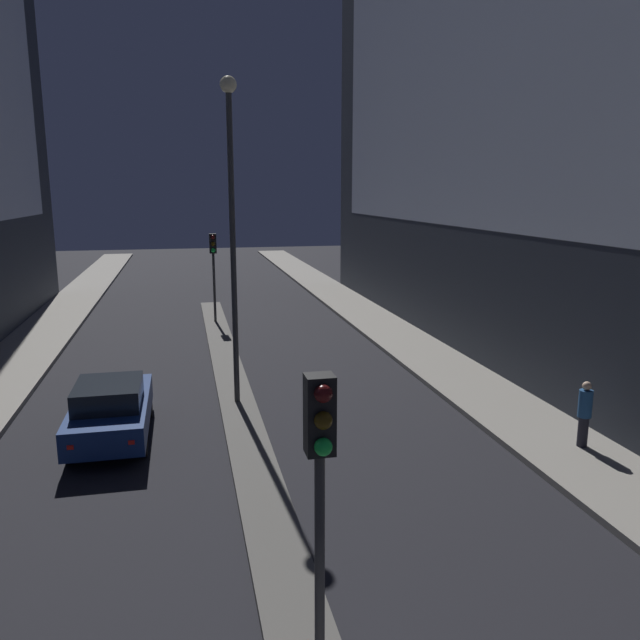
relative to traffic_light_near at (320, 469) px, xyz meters
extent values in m
cube|color=#56544F|center=(0.00, 13.10, -3.10)|extent=(1.04, 29.98, 0.15)
cylinder|color=#383838|center=(0.00, 0.03, -1.43)|extent=(0.12, 0.12, 3.21)
cube|color=black|center=(0.00, 0.03, 0.63)|extent=(0.32, 0.28, 0.90)
sphere|color=#4C0F0F|center=(0.00, -0.15, 0.93)|extent=(0.20, 0.20, 0.20)
sphere|color=#4C380A|center=(0.00, -0.15, 0.63)|extent=(0.20, 0.20, 0.20)
sphere|color=#1EEA4C|center=(0.00, -0.15, 0.33)|extent=(0.20, 0.20, 0.20)
cylinder|color=#383838|center=(0.00, 22.89, -1.43)|extent=(0.12, 0.12, 3.21)
cube|color=black|center=(0.00, 22.89, 0.63)|extent=(0.32, 0.28, 0.90)
sphere|color=#4C0F0F|center=(0.00, 22.71, 0.93)|extent=(0.20, 0.20, 0.20)
sphere|color=#4C380A|center=(0.00, 22.71, 0.63)|extent=(0.20, 0.20, 0.20)
sphere|color=#1EEA4C|center=(0.00, 22.71, 0.33)|extent=(0.20, 0.20, 0.20)
cylinder|color=#383838|center=(0.00, 11.28, 1.30)|extent=(0.16, 0.16, 8.66)
sphere|color=#F9EAB2|center=(0.00, 11.28, 5.77)|extent=(0.45, 0.45, 0.45)
cube|color=navy|center=(-3.32, 9.56, -2.52)|extent=(1.84, 4.33, 0.68)
cube|color=black|center=(-3.32, 9.23, -1.90)|extent=(1.56, 1.95, 0.55)
cube|color=red|center=(-3.97, 7.39, -2.48)|extent=(0.14, 0.04, 0.10)
cube|color=red|center=(-2.68, 7.39, -2.48)|extent=(0.14, 0.04, 0.10)
cylinder|color=black|center=(-4.13, 10.90, -2.86)|extent=(0.22, 0.64, 0.64)
cylinder|color=black|center=(-2.51, 10.90, -2.86)|extent=(0.22, 0.64, 0.64)
cylinder|color=black|center=(-4.13, 8.21, -2.86)|extent=(0.22, 0.64, 0.64)
cylinder|color=black|center=(-2.51, 8.21, -2.86)|extent=(0.22, 0.64, 0.64)
cylinder|color=black|center=(7.82, 6.15, -2.65)|extent=(0.24, 0.24, 0.74)
cylinder|color=navy|center=(7.82, 6.15, -1.95)|extent=(0.32, 0.32, 0.66)
sphere|color=beige|center=(7.82, 6.15, -1.51)|extent=(0.21, 0.21, 0.21)
camera|label=1|loc=(-1.38, -6.25, 3.02)|focal=35.00mm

